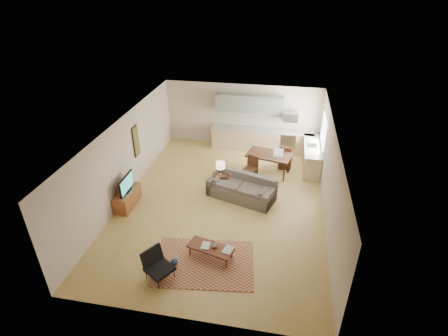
% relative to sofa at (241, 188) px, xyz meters
% --- Properties ---
extents(room, '(9.00, 9.00, 9.00)m').
position_rel_sofa_xyz_m(room, '(-0.57, -0.39, 0.95)').
color(room, tan).
rests_on(room, ground).
extents(kitchen_counter_back, '(4.26, 0.64, 0.92)m').
position_rel_sofa_xyz_m(kitchen_counter_back, '(0.33, 3.79, 0.06)').
color(kitchen_counter_back, tan).
rests_on(kitchen_counter_back, ground).
extents(kitchen_counter_right, '(0.64, 2.26, 0.92)m').
position_rel_sofa_xyz_m(kitchen_counter_right, '(2.36, 2.61, 0.06)').
color(kitchen_counter_right, tan).
rests_on(kitchen_counter_right, ground).
extents(kitchen_range, '(0.62, 0.62, 0.90)m').
position_rel_sofa_xyz_m(kitchen_range, '(1.43, 3.79, 0.05)').
color(kitchen_range, '#A5A8AD').
rests_on(kitchen_range, ground).
extents(kitchen_microwave, '(0.62, 0.40, 0.35)m').
position_rel_sofa_xyz_m(kitchen_microwave, '(1.43, 3.81, 1.15)').
color(kitchen_microwave, '#A5A8AD').
rests_on(kitchen_microwave, room).
extents(upper_cabinets, '(2.80, 0.34, 0.70)m').
position_rel_sofa_xyz_m(upper_cabinets, '(-0.27, 3.94, 1.55)').
color(upper_cabinets, gray).
rests_on(upper_cabinets, room).
extents(window_right, '(0.02, 1.40, 1.05)m').
position_rel_sofa_xyz_m(window_right, '(2.66, 2.61, 1.15)').
color(window_right, white).
rests_on(window_right, room).
extents(wall_art_left, '(0.06, 0.42, 1.10)m').
position_rel_sofa_xyz_m(wall_art_left, '(-3.78, 0.51, 1.15)').
color(wall_art_left, olive).
rests_on(wall_art_left, room).
extents(triptych, '(1.70, 0.04, 0.50)m').
position_rel_sofa_xyz_m(triptych, '(-0.67, 4.08, 1.35)').
color(triptych, '#FFEECA').
rests_on(triptych, room).
extents(rug, '(2.80, 2.10, 0.02)m').
position_rel_sofa_xyz_m(rug, '(-0.53, -3.17, -0.39)').
color(rug, brown).
rests_on(rug, floor).
extents(sofa, '(2.52, 1.68, 0.81)m').
position_rel_sofa_xyz_m(sofa, '(0.00, 0.00, 0.00)').
color(sofa, '#574D46').
rests_on(sofa, floor).
extents(coffee_table, '(1.32, 0.79, 0.37)m').
position_rel_sofa_xyz_m(coffee_table, '(-0.40, -2.94, -0.22)').
color(coffee_table, '#4F2416').
rests_on(coffee_table, floor).
extents(book_a, '(0.22, 0.30, 0.03)m').
position_rel_sofa_xyz_m(book_a, '(-0.65, -2.92, -0.02)').
color(book_a, maroon).
rests_on(book_a, coffee_table).
extents(book_b, '(0.42, 0.46, 0.03)m').
position_rel_sofa_xyz_m(book_b, '(-0.04, -2.93, -0.02)').
color(book_b, navy).
rests_on(book_b, coffee_table).
extents(vase, '(0.23, 0.23, 0.17)m').
position_rel_sofa_xyz_m(vase, '(-0.29, -2.92, 0.05)').
color(vase, black).
rests_on(vase, coffee_table).
extents(armchair, '(0.94, 0.94, 0.78)m').
position_rel_sofa_xyz_m(armchair, '(-1.48, -3.87, -0.01)').
color(armchair, black).
rests_on(armchair, floor).
extents(tv_credenza, '(0.46, 1.20, 0.56)m').
position_rel_sofa_xyz_m(tv_credenza, '(-3.57, -1.10, -0.13)').
color(tv_credenza, brown).
rests_on(tv_credenza, floor).
extents(tv, '(0.09, 0.93, 0.56)m').
position_rel_sofa_xyz_m(tv, '(-3.52, -1.10, 0.43)').
color(tv, black).
rests_on(tv, tv_credenza).
extents(console_table, '(0.58, 0.43, 0.62)m').
position_rel_sofa_xyz_m(console_table, '(-0.77, 0.34, -0.09)').
color(console_table, '#371E12').
rests_on(console_table, floor).
extents(table_lamp, '(0.38, 0.38, 0.50)m').
position_rel_sofa_xyz_m(table_lamp, '(-0.77, 0.34, 0.47)').
color(table_lamp, beige).
rests_on(table_lamp, console_table).
extents(dining_table, '(1.75, 1.24, 0.81)m').
position_rel_sofa_xyz_m(dining_table, '(0.77, 1.83, -0.00)').
color(dining_table, '#371E12').
rests_on(dining_table, floor).
extents(dining_chair_near, '(0.57, 0.58, 0.90)m').
position_rel_sofa_xyz_m(dining_chair_near, '(0.15, 1.26, 0.05)').
color(dining_chair_near, '#371E12').
rests_on(dining_chair_near, floor).
extents(dining_chair_far, '(0.52, 0.54, 0.96)m').
position_rel_sofa_xyz_m(dining_chair_far, '(1.39, 2.39, 0.07)').
color(dining_chair_far, '#371E12').
rests_on(dining_chair_far, floor).
extents(laptop, '(0.37, 0.30, 0.25)m').
position_rel_sofa_xyz_m(laptop, '(1.09, 1.72, 0.53)').
color(laptop, '#A5A8AD').
rests_on(laptop, dining_table).
extents(soap_bottle, '(0.11, 0.11, 0.19)m').
position_rel_sofa_xyz_m(soap_bottle, '(2.26, 2.98, 0.61)').
color(soap_bottle, '#FFEECA').
rests_on(soap_bottle, kitchen_counter_right).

